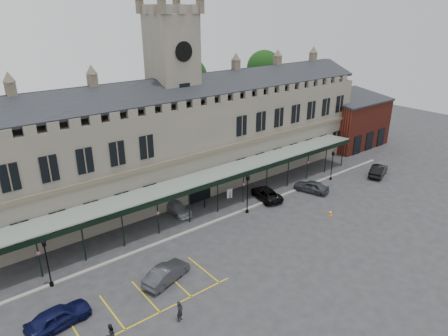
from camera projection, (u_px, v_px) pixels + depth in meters
ground at (259, 237)px, 42.39m from camera, size 140.00×140.00×0.00m
station_building at (176, 142)px, 51.56m from camera, size 60.00×10.36×17.30m
clock_tower at (174, 91)px, 49.16m from camera, size 5.60×5.60×24.80m
canopy at (216, 193)px, 46.93m from camera, size 50.00×4.10×4.30m
brick_annex at (351, 122)px, 69.91m from camera, size 12.40×8.36×9.23m
kerb at (227, 217)px, 46.37m from camera, size 60.00×0.40×0.12m
parking_markings at (148, 300)px, 33.21m from camera, size 16.00×6.00×0.01m
tree_behind_mid at (187, 78)px, 60.44m from camera, size 6.00×6.00×16.00m
tree_behind_right at (264, 69)px, 69.68m from camera, size 6.00×6.00×16.00m
lamp_post_left at (47, 258)px, 33.84m from camera, size 0.45×0.45×4.80m
lamp_post_mid at (248, 190)px, 46.36m from camera, size 0.47×0.47×4.94m
lamp_post_right at (332, 163)px, 55.70m from camera, size 0.41×0.41×4.29m
traffic_cone at (330, 213)px, 46.63m from camera, size 0.44×0.44×0.70m
sign_board at (230, 194)px, 50.82m from camera, size 0.72×0.25×1.26m
bollard_left at (205, 204)px, 48.47m from camera, size 0.16×0.16×0.90m
bollard_right at (230, 195)px, 50.95m from camera, size 0.15×0.15×0.87m
car_left_a at (58, 317)px, 30.23m from camera, size 5.07×2.54×1.66m
car_left_b at (166, 273)px, 35.25m from camera, size 5.00×2.98×1.55m
car_taxi at (177, 208)px, 47.16m from camera, size 1.92×4.50×1.29m
car_van at (266, 194)px, 50.65m from camera, size 3.47×5.49×1.41m
car_right_a at (311, 186)px, 52.57m from camera, size 3.18×4.92×1.56m
car_right_b at (378, 170)px, 57.64m from camera, size 5.31×3.34×1.65m
person_a at (180, 311)px, 30.68m from camera, size 0.77×0.67×1.78m
person_b at (110, 333)px, 28.72m from camera, size 0.93×0.83×1.57m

